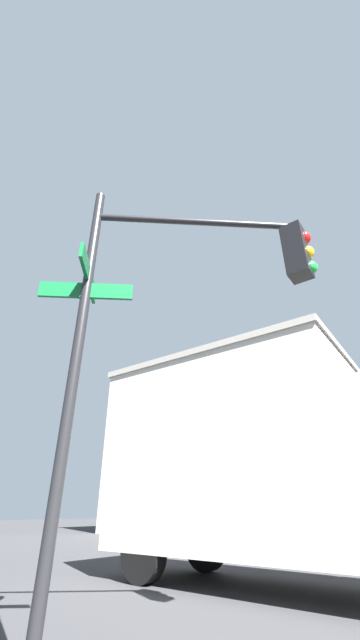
% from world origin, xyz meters
% --- Properties ---
extents(traffic_signal_near, '(2.69, 2.30, 5.14)m').
position_xyz_m(traffic_signal_near, '(-6.12, -6.32, 3.62)').
color(traffic_signal_near, black).
rests_on(traffic_signal_near, ground_plane).
extents(building_stucco, '(15.43, 18.76, 10.38)m').
position_xyz_m(building_stucco, '(-15.57, 17.23, 5.20)').
color(building_stucco, '#BCB7AD').
rests_on(building_stucco, ground_plane).
extents(box_truck_second, '(8.95, 2.91, 3.18)m').
position_xyz_m(box_truck_second, '(-6.37, -2.17, 1.80)').
color(box_truck_second, '#19592D').
rests_on(box_truck_second, ground_plane).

